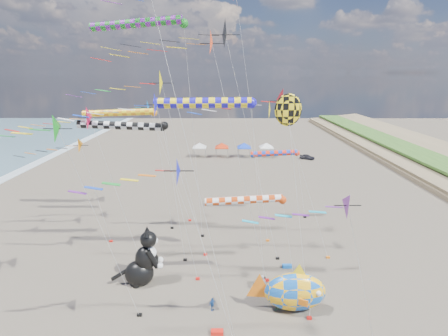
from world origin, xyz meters
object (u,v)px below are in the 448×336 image
child_green (279,305)px  child_blue (212,304)px  person_adult (263,284)px  parked_car (307,157)px  cat_inflatable (141,256)px  fish_inflatable (294,292)px

child_green → child_blue: 5.30m
child_green → child_blue: (-5.30, 0.04, 0.03)m
person_adult → parked_car: 50.50m
cat_inflatable → fish_inflatable: bearing=-25.0°
person_adult → parked_car: bearing=45.3°
fish_inflatable → child_blue: (-6.47, 0.05, -1.19)m
cat_inflatable → fish_inflatable: cat_inflatable is taller
fish_inflatable → child_green: 1.70m
cat_inflatable → fish_inflatable: size_ratio=0.82×
person_adult → fish_inflatable: bearing=-76.2°
cat_inflatable → parked_car: (25.56, 46.92, -2.11)m
cat_inflatable → parked_car: size_ratio=1.64×
person_adult → child_blue: person_adult is taller
person_adult → child_blue: 4.93m
cat_inflatable → parked_car: bearing=53.0°
parked_car → fish_inflatable: bearing=-164.3°
fish_inflatable → child_blue: size_ratio=5.85×
person_adult → child_blue: size_ratio=1.40×
person_adult → parked_car: size_ratio=0.48×
cat_inflatable → child_blue: size_ratio=4.80×
cat_inflatable → person_adult: bearing=-15.5°
child_green → cat_inflatable: bearing=152.2°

